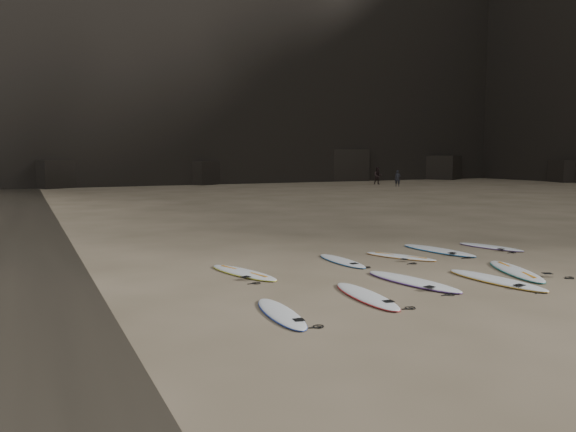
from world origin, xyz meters
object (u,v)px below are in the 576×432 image
object	(u,v)px
surfboard_1	(366,295)
surfboard_6	(342,261)
surfboard_3	(496,280)
person_b	(378,176)
surfboard_0	(281,313)
surfboard_5	(243,272)
surfboard_7	(400,256)
surfboard_2	(412,281)
surfboard_8	(438,250)
person_a	(398,178)
surfboard_4	(516,271)
surfboard_9	(491,247)

from	to	relation	value
surfboard_1	surfboard_6	bearing A→B (deg)	71.59
surfboard_3	surfboard_6	size ratio (longest dim) A/B	1.21
person_b	surfboard_0	bearing A→B (deg)	-102.46
surfboard_0	surfboard_5	world-z (taller)	surfboard_5
surfboard_7	person_b	bearing A→B (deg)	28.91
surfboard_0	surfboard_3	xyz separation A→B (m)	(5.76, 0.33, 0.01)
surfboard_2	surfboard_8	world-z (taller)	same
surfboard_2	person_a	size ratio (longest dim) A/B	1.82
surfboard_2	surfboard_3	size ratio (longest dim) A/B	1.01
surfboard_1	surfboard_2	distance (m)	1.85
surfboard_3	surfboard_8	distance (m)	4.16
surfboard_0	surfboard_7	distance (m)	6.82
surfboard_7	surfboard_8	bearing A→B (deg)	-16.34
surfboard_0	surfboard_5	size ratio (longest dim) A/B	0.90
surfboard_1	surfboard_7	bearing A→B (deg)	49.92
surfboard_4	person_a	distance (m)	39.38
surfboard_9	surfboard_0	bearing A→B (deg)	-172.80
surfboard_0	person_a	xyz separation A→B (m)	(27.97, 34.20, 0.72)
surfboard_2	surfboard_0	bearing A→B (deg)	-175.09
surfboard_6	person_b	size ratio (longest dim) A/B	1.31
person_b	surfboard_7	bearing A→B (deg)	-99.37
surfboard_3	surfboard_9	xyz separation A→B (m)	(3.52, 3.66, -0.01)
surfboard_1	person_a	bearing A→B (deg)	57.67
surfboard_3	surfboard_5	distance (m)	6.11
surfboard_3	surfboard_9	bearing A→B (deg)	40.16
surfboard_0	surfboard_4	distance (m)	7.05
surfboard_5	surfboard_8	distance (m)	6.66
surfboard_0	surfboard_5	bearing A→B (deg)	85.15
surfboard_6	surfboard_9	bearing A→B (deg)	-0.23
surfboard_4	surfboard_8	world-z (taller)	surfboard_8
surfboard_0	surfboard_2	world-z (taller)	surfboard_2
surfboard_1	surfboard_2	xyz separation A→B (m)	(1.72, 0.66, 0.00)
surfboard_0	surfboard_9	bearing A→B (deg)	28.57
surfboard_1	surfboard_8	bearing A→B (deg)	41.32
surfboard_4	surfboard_2	bearing A→B (deg)	-161.34
surfboard_5	surfboard_6	world-z (taller)	surfboard_5
surfboard_2	surfboard_9	distance (m)	6.14
surfboard_9	surfboard_3	bearing A→B (deg)	-149.96
surfboard_8	surfboard_9	xyz separation A→B (m)	(1.97, -0.20, -0.01)
surfboard_9	surfboard_4	bearing A→B (deg)	-142.27
person_a	surfboard_2	bearing A→B (deg)	-77.47
surfboard_6	surfboard_7	size ratio (longest dim) A/B	1.03
surfboard_2	surfboard_7	size ratio (longest dim) A/B	1.26
surfboard_0	surfboard_8	size ratio (longest dim) A/B	0.82
surfboard_9	person_b	world-z (taller)	person_b
surfboard_0	person_b	bearing A→B (deg)	58.62
surfboard_5	surfboard_8	world-z (taller)	surfboard_8
person_a	person_b	xyz separation A→B (m)	(0.38, 3.82, 0.10)
surfboard_5	surfboard_8	size ratio (longest dim) A/B	0.91
surfboard_1	surfboard_7	distance (m)	4.89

